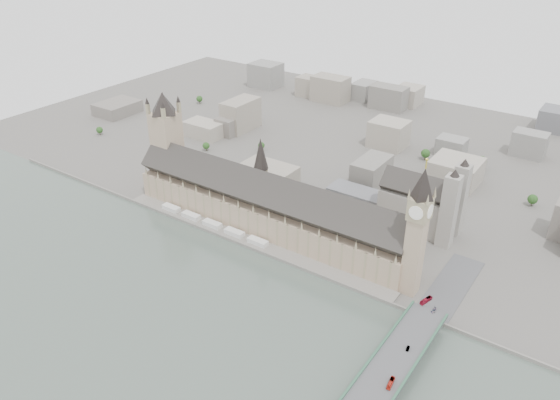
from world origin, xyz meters
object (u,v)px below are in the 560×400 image
Objects in this scene: elizabeth_tower at (418,224)px; red_bus_south at (391,383)px; westminster_abbey at (423,204)px; car_approach at (434,310)px; westminster_bridge at (383,382)px; victoria_tower at (167,138)px; car_silver at (408,348)px; red_bus_north at (426,300)px; palace_of_westminster at (267,206)px.

elizabeth_tower is 11.06× the size of red_bus_south.
westminster_abbey is 12.45× the size of car_approach.
elizabeth_tower is at bearing 104.11° from westminster_bridge.
victoria_tower is 302.72m from car_silver.
red_bus_north is 2.38× the size of car_silver.
car_silver is at bearing -68.13° from elizabeth_tower.
car_approach is (54.09, -110.67, -14.04)m from westminster_abbey.
palace_of_westminster is 3.90× the size of westminster_abbey.
westminster_bridge is at bearing -91.98° from car_approach.
palace_of_westminster is at bearing 143.36° from car_silver.
red_bus_south is at bearing -73.12° from elizabeth_tower.
red_bus_north is (279.11, -35.73, -43.42)m from victoria_tower.
elizabeth_tower reaches higher than car_approach.
palace_of_westminster is 134.09m from westminster_abbey.
elizabeth_tower is at bearing 139.20° from car_approach.
red_bus_south is at bearing -32.37° from westminster_bridge.
palace_of_westminster is 27.26× the size of red_bus_south.
red_bus_south is at bearing -22.03° from victoria_tower.
westminster_abbey is at bearing 98.28° from car_silver.
westminster_abbey is at bearing 34.17° from palace_of_westminster.
victoria_tower is (-260.00, 18.00, -2.88)m from elizabeth_tower.
red_bus_south is (30.17, -99.41, -46.48)m from elizabeth_tower.
car_silver is 43.72m from car_approach.
car_approach reaches higher than westminster_bridge.
victoria_tower is (-122.00, 6.30, 32.50)m from palace_of_westminster.
westminster_bridge is at bearing -21.78° from victoria_tower.
red_bus_south is 32.19m from car_silver.
palace_of_westminster is 126.41m from victoria_tower.
red_bus_south reaches higher than car_silver.
westminster_abbey is at bearing 107.29° from elizabeth_tower.
victoria_tower is at bearing -163.50° from westminster_abbey.
elizabeth_tower is at bearing -4.85° from palace_of_westminster.
palace_of_westminster is at bearing 175.15° from elizabeth_tower.
elizabeth_tower is 53.14m from red_bus_north.
red_bus_south is at bearing -66.40° from red_bus_north.
westminster_bridge is 29.55× the size of red_bus_north.
red_bus_north is at bearing 88.05° from car_silver.
westminster_bridge is (284.00, -113.50, -50.08)m from victoria_tower.
car_silver is (7.94, -49.66, -0.77)m from red_bus_north.
elizabeth_tower reaches higher than red_bus_north.
red_bus_north is (46.18, -104.73, -13.30)m from westminster_abbey.
victoria_tower is 244.79m from westminster_abbey.
elizabeth_tower is at bearing 153.04° from red_bus_north.
car_silver is (54.12, -154.39, -14.07)m from westminster_abbey.
car_approach is (7.91, -5.95, -0.74)m from red_bus_north.
victoria_tower reaches higher than westminster_abbey.
car_silver is 0.85× the size of car_approach.
red_bus_north reaches higher than car_silver.
car_approach is (287.01, -41.67, -44.16)m from victoria_tower.
westminster_abbey is 6.18× the size of red_bus_north.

